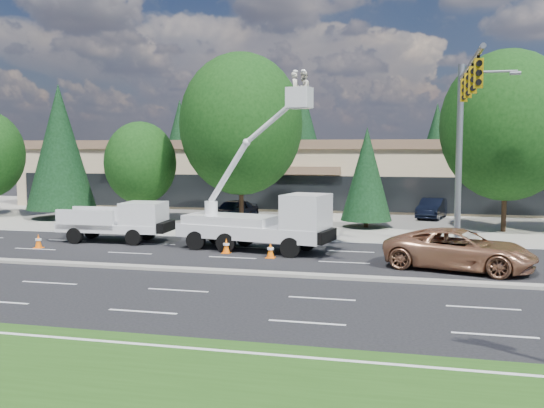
% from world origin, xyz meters
% --- Properties ---
extents(ground, '(140.00, 140.00, 0.00)m').
position_xyz_m(ground, '(0.00, 0.00, 0.00)').
color(ground, black).
rests_on(ground, ground).
extents(concrete_apron, '(140.00, 22.00, 0.01)m').
position_xyz_m(concrete_apron, '(0.00, 20.00, 0.01)').
color(concrete_apron, gray).
rests_on(concrete_apron, ground).
extents(road_median, '(120.00, 0.55, 0.12)m').
position_xyz_m(road_median, '(0.00, 0.00, 0.06)').
color(road_median, gray).
rests_on(road_median, ground).
extents(strip_mall, '(50.40, 15.40, 5.50)m').
position_xyz_m(strip_mall, '(0.00, 29.97, 2.83)').
color(strip_mall, tan).
rests_on(strip_mall, ground).
extents(tree_front_b, '(4.69, 4.69, 9.25)m').
position_xyz_m(tree_front_b, '(-16.00, 15.00, 4.96)').
color(tree_front_b, '#332114').
rests_on(tree_front_b, ground).
extents(tree_front_c, '(4.79, 4.79, 6.65)m').
position_xyz_m(tree_front_c, '(-10.00, 15.00, 3.89)').
color(tree_front_c, '#332114').
rests_on(tree_front_c, ground).
extents(tree_front_d, '(7.88, 7.88, 10.93)m').
position_xyz_m(tree_front_d, '(-3.00, 15.00, 6.40)').
color(tree_front_d, '#332114').
rests_on(tree_front_d, ground).
extents(tree_front_e, '(3.12, 3.12, 6.15)m').
position_xyz_m(tree_front_e, '(5.00, 15.00, 3.30)').
color(tree_front_e, '#332114').
rests_on(tree_front_e, ground).
extents(tree_front_f, '(7.60, 7.60, 10.55)m').
position_xyz_m(tree_front_f, '(13.00, 15.00, 6.17)').
color(tree_front_f, '#332114').
rests_on(tree_front_f, ground).
extents(tree_back_a, '(5.21, 5.21, 10.28)m').
position_xyz_m(tree_back_a, '(-18.00, 42.00, 5.51)').
color(tree_back_a, '#332114').
rests_on(tree_back_a, ground).
extents(tree_back_b, '(5.86, 5.86, 11.55)m').
position_xyz_m(tree_back_b, '(-4.00, 42.00, 6.20)').
color(tree_back_b, '#332114').
rests_on(tree_back_b, ground).
extents(tree_back_c, '(4.78, 4.78, 9.42)m').
position_xyz_m(tree_back_c, '(10.00, 42.00, 5.05)').
color(tree_back_c, '#332114').
rests_on(tree_back_c, ground).
extents(signal_mast, '(2.76, 10.16, 9.00)m').
position_xyz_m(signal_mast, '(10.03, 7.04, 6.06)').
color(signal_mast, gray).
rests_on(signal_mast, ground).
extents(utility_pickup, '(5.59, 2.39, 2.11)m').
position_xyz_m(utility_pickup, '(-7.04, 6.22, 0.87)').
color(utility_pickup, silver).
rests_on(utility_pickup, ground).
extents(bucket_truck, '(7.60, 3.59, 8.42)m').
position_xyz_m(bucket_truck, '(1.10, 5.16, 1.79)').
color(bucket_truck, silver).
rests_on(bucket_truck, ground).
extents(traffic_cone_a, '(0.40, 0.40, 0.70)m').
position_xyz_m(traffic_cone_a, '(-10.04, 3.53, 0.34)').
color(traffic_cone_a, '#FF6508').
rests_on(traffic_cone_a, ground).
extents(traffic_cone_b, '(0.40, 0.40, 0.70)m').
position_xyz_m(traffic_cone_b, '(-0.63, 4.27, 0.34)').
color(traffic_cone_b, '#FF6508').
rests_on(traffic_cone_b, ground).
extents(traffic_cone_c, '(0.40, 0.40, 0.70)m').
position_xyz_m(traffic_cone_c, '(1.67, 3.56, 0.34)').
color(traffic_cone_c, '#FF6508').
rests_on(traffic_cone_c, ground).
extents(traffic_cone_d, '(0.40, 0.40, 0.70)m').
position_xyz_m(traffic_cone_d, '(7.36, 4.14, 0.34)').
color(traffic_cone_d, '#FF6508').
rests_on(traffic_cone_d, ground).
extents(traffic_cone_e, '(0.40, 0.40, 0.70)m').
position_xyz_m(traffic_cone_e, '(11.93, 4.05, 0.34)').
color(traffic_cone_e, '#FF6508').
rests_on(traffic_cone_e, ground).
extents(minivan, '(6.41, 4.18, 1.64)m').
position_xyz_m(minivan, '(9.70, 2.80, 0.82)').
color(minivan, '#AF7854').
rests_on(minivan, ground).
extents(parked_car_west, '(2.97, 4.67, 1.48)m').
position_xyz_m(parked_car_west, '(-3.88, 16.00, 0.74)').
color(parked_car_west, black).
rests_on(parked_car_west, ground).
extents(parked_car_east, '(2.38, 4.48, 1.40)m').
position_xyz_m(parked_car_east, '(9.10, 20.92, 0.70)').
color(parked_car_east, black).
rests_on(parked_car_east, ground).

